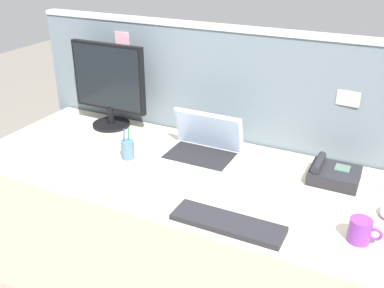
{
  "coord_description": "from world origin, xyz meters",
  "views": [
    {
      "loc": [
        0.82,
        -1.61,
        1.73
      ],
      "look_at": [
        0.0,
        0.05,
        0.84
      ],
      "focal_mm": 41.06,
      "sensor_mm": 36.0,
      "label": 1
    }
  ],
  "objects_px": {
    "desktop_monitor": "(109,83)",
    "pen_cup": "(128,149)",
    "keyboard_main": "(228,223)",
    "laptop": "(201,148)",
    "desk_phone": "(333,174)",
    "coffee_mug": "(361,231)"
  },
  "relations": [
    {
      "from": "desktop_monitor",
      "to": "pen_cup",
      "type": "xyz_separation_m",
      "value": [
        0.32,
        -0.31,
        -0.21
      ]
    },
    {
      "from": "laptop",
      "to": "desk_phone",
      "type": "distance_m",
      "value": 0.63
    },
    {
      "from": "desk_phone",
      "to": "keyboard_main",
      "type": "distance_m",
      "value": 0.6
    },
    {
      "from": "desktop_monitor",
      "to": "pen_cup",
      "type": "relative_size",
      "value": 2.98
    },
    {
      "from": "pen_cup",
      "to": "laptop",
      "type": "bearing_deg",
      "value": 28.59
    },
    {
      "from": "desk_phone",
      "to": "pen_cup",
      "type": "xyz_separation_m",
      "value": [
        -0.95,
        -0.22,
        0.01
      ]
    },
    {
      "from": "keyboard_main",
      "to": "pen_cup",
      "type": "distance_m",
      "value": 0.72
    },
    {
      "from": "laptop",
      "to": "keyboard_main",
      "type": "xyz_separation_m",
      "value": [
        0.34,
        -0.48,
        -0.04
      ]
    },
    {
      "from": "keyboard_main",
      "to": "laptop",
      "type": "bearing_deg",
      "value": 124.93
    },
    {
      "from": "desktop_monitor",
      "to": "keyboard_main",
      "type": "bearing_deg",
      "value": -32.07
    },
    {
      "from": "pen_cup",
      "to": "coffee_mug",
      "type": "height_order",
      "value": "pen_cup"
    },
    {
      "from": "laptop",
      "to": "keyboard_main",
      "type": "bearing_deg",
      "value": -54.85
    },
    {
      "from": "desktop_monitor",
      "to": "desk_phone",
      "type": "bearing_deg",
      "value": -3.84
    },
    {
      "from": "desk_phone",
      "to": "pen_cup",
      "type": "relative_size",
      "value": 1.34
    },
    {
      "from": "desk_phone",
      "to": "coffee_mug",
      "type": "xyz_separation_m",
      "value": [
        0.17,
        -0.4,
        0.01
      ]
    },
    {
      "from": "desktop_monitor",
      "to": "laptop",
      "type": "height_order",
      "value": "desktop_monitor"
    },
    {
      "from": "pen_cup",
      "to": "coffee_mug",
      "type": "relative_size",
      "value": 1.35
    },
    {
      "from": "desktop_monitor",
      "to": "desk_phone",
      "type": "xyz_separation_m",
      "value": [
        1.27,
        -0.09,
        -0.22
      ]
    },
    {
      "from": "desk_phone",
      "to": "keyboard_main",
      "type": "relative_size",
      "value": 0.49
    },
    {
      "from": "coffee_mug",
      "to": "pen_cup",
      "type": "bearing_deg",
      "value": 170.94
    },
    {
      "from": "keyboard_main",
      "to": "pen_cup",
      "type": "xyz_separation_m",
      "value": [
        -0.66,
        0.3,
        0.04
      ]
    },
    {
      "from": "desktop_monitor",
      "to": "keyboard_main",
      "type": "xyz_separation_m",
      "value": [
        0.97,
        -0.61,
        -0.24
      ]
    }
  ]
}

